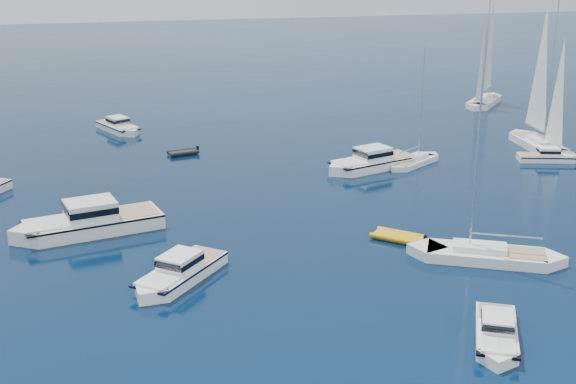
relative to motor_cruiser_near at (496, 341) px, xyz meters
The scene contains 12 objects.
motor_cruiser_near is the anchor object (origin of this frame).
motor_cruiser_left 20.27m from the motor_cruiser_near, 142.66° to the left, with size 2.70×8.84×2.32m, color white, non-canonical shape.
motor_cruiser_centre 31.52m from the motor_cruiser_near, 133.72° to the left, with size 3.74×12.22×3.21m, color silver, non-canonical shape.
motor_cruiser_far_r 39.80m from the motor_cruiser_near, 53.41° to the left, with size 2.10×6.88×1.80m, color white, non-canonical shape.
motor_cruiser_distant 34.14m from the motor_cruiser_near, 81.37° to the left, with size 3.21×10.48×2.75m, color white, non-canonical shape.
motor_cruiser_horizon 58.94m from the motor_cruiser_near, 107.98° to the left, with size 2.54×8.30×2.18m, color silver, non-canonical shape.
sailboat_mid_r 11.50m from the motor_cruiser_near, 64.52° to the left, with size 2.96×11.39×16.75m, color white, non-canonical shape.
sailboat_centre 35.59m from the motor_cruiser_near, 73.84° to the left, with size 2.14×8.21×12.07m, color silver, non-canonical shape.
sailboat_sails_r 44.86m from the motor_cruiser_near, 55.33° to the left, with size 3.06×11.78×17.31m, color white, non-canonical shape.
sailboat_sails_far 67.59m from the motor_cruiser_near, 62.31° to the left, with size 2.98×11.46×16.85m, color white, non-canonical shape.
tender_yellow 15.51m from the motor_cruiser_near, 87.93° to the left, with size 2.22×4.13×0.95m, color orange, non-canonical shape.
tender_grey_far 45.34m from the motor_cruiser_near, 105.51° to the left, with size 1.83×3.28×0.95m, color black, non-canonical shape.
Camera 1 is at (-10.73, -28.23, 20.80)m, focal length 47.03 mm.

